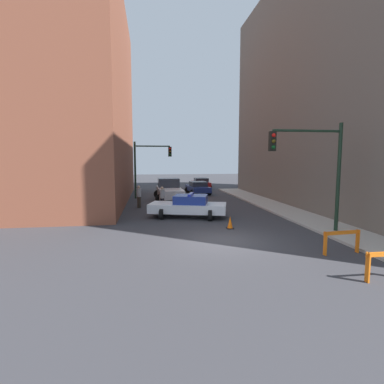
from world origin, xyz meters
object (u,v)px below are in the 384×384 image
object	(u,v)px
parked_car_near	(198,188)
police_car	(189,206)
pedestrian_corner	(139,196)
pedestrian_crossing	(162,198)
traffic_light_far	(147,162)
barrier_mid	(342,238)
parked_car_mid	(201,183)
white_truck	(169,190)
traffic_cone	(230,223)
traffic_light_near	(317,161)

from	to	relation	value
parked_car_near	police_car	bearing A→B (deg)	-106.24
police_car	pedestrian_corner	distance (m)	5.35
pedestrian_crossing	police_car	bearing A→B (deg)	-18.86
traffic_light_far	barrier_mid	world-z (taller)	traffic_light_far
traffic_light_far	parked_car_mid	xyz separation A→B (m)	(6.53, 8.67, -2.72)
white_truck	traffic_cone	world-z (taller)	white_truck
parked_car_near	pedestrian_crossing	bearing A→B (deg)	-118.38
traffic_light_near	parked_car_near	bearing A→B (deg)	99.39
traffic_light_far	parked_car_near	xyz separation A→B (m)	(5.17, 2.67, -2.72)
barrier_mid	traffic_light_near	bearing A→B (deg)	78.02
parked_car_near	pedestrian_crossing	size ratio (longest dim) A/B	2.66
pedestrian_corner	barrier_mid	bearing A→B (deg)	-39.71
traffic_light_near	pedestrian_crossing	world-z (taller)	traffic_light_near
parked_car_near	pedestrian_corner	bearing A→B (deg)	-129.89
white_truck	traffic_cone	bearing A→B (deg)	-79.22
traffic_light_near	pedestrian_corner	distance (m)	12.93
pedestrian_crossing	traffic_cone	bearing A→B (deg)	-17.23
traffic_light_near	parked_car_near	xyz separation A→B (m)	(-2.87, 17.32, -2.86)
traffic_light_far	police_car	bearing A→B (deg)	-75.30
white_truck	pedestrian_corner	xyz separation A→B (m)	(-2.52, -3.69, -0.04)
pedestrian_corner	parked_car_mid	bearing A→B (deg)	80.33
parked_car_mid	barrier_mid	bearing A→B (deg)	-88.21
parked_car_mid	police_car	bearing A→B (deg)	-102.26
police_car	traffic_light_far	bearing A→B (deg)	30.65
police_car	pedestrian_crossing	xyz separation A→B (m)	(-1.48, 3.21, 0.14)
traffic_cone	pedestrian_corner	bearing A→B (deg)	122.95
police_car	parked_car_mid	world-z (taller)	police_car
white_truck	traffic_cone	distance (m)	11.56
police_car	parked_car_mid	distance (m)	18.82
parked_car_near	barrier_mid	distance (m)	20.51
parked_car_near	parked_car_mid	xyz separation A→B (m)	(1.36, 6.00, 0.00)
parked_car_mid	parked_car_near	bearing A→B (deg)	-102.86
traffic_light_far	traffic_cone	distance (m)	14.05
white_truck	parked_car_near	size ratio (longest dim) A/B	1.23
traffic_light_near	barrier_mid	world-z (taller)	traffic_light_near
white_truck	barrier_mid	size ratio (longest dim) A/B	3.41
parked_car_near	parked_car_mid	size ratio (longest dim) A/B	1.03
white_truck	pedestrian_corner	world-z (taller)	white_truck
traffic_light_near	pedestrian_crossing	xyz separation A→B (m)	(-6.96, 8.14, -2.67)
police_car	pedestrian_crossing	bearing A→B (deg)	40.76
police_car	traffic_cone	distance (m)	3.75
pedestrian_corner	traffic_cone	xyz separation A→B (m)	(4.92, -7.59, -0.54)
traffic_light_far	police_car	size ratio (longest dim) A/B	1.03
traffic_light_near	traffic_cone	xyz separation A→B (m)	(-3.73, 1.63, -3.21)
parked_car_near	barrier_mid	xyz separation A→B (m)	(2.22, -20.39, -0.06)
pedestrian_crossing	pedestrian_corner	world-z (taller)	same
traffic_light_far	pedestrian_crossing	world-z (taller)	traffic_light_far
police_car	parked_car_near	world-z (taller)	police_car
pedestrian_crossing	parked_car_near	bearing A→B (deg)	112.27
parked_car_near	parked_car_mid	world-z (taller)	same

